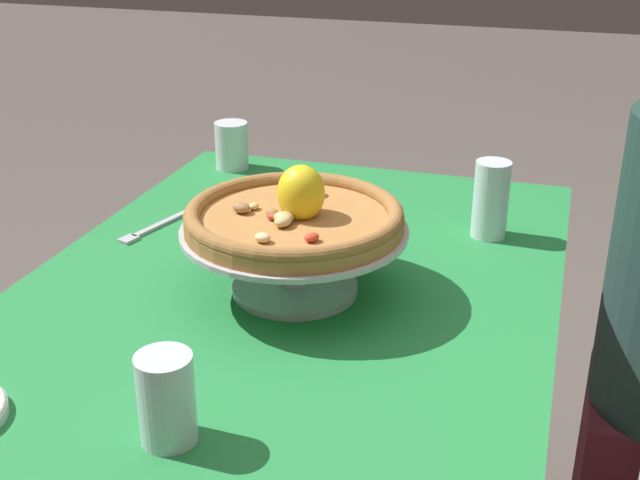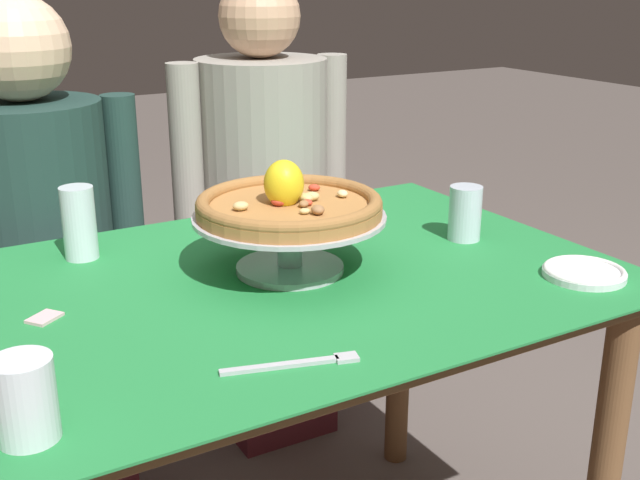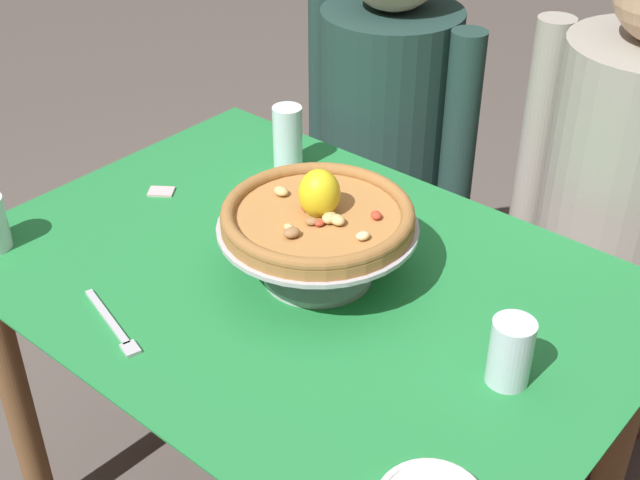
% 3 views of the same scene
% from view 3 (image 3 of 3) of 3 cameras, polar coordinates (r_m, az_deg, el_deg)
% --- Properties ---
extents(dining_table, '(1.16, 0.82, 0.74)m').
position_cam_3_polar(dining_table, '(1.56, -1.15, -5.89)').
color(dining_table, brown).
rests_on(dining_table, ground).
extents(pizza_stand, '(0.34, 0.34, 0.11)m').
position_cam_3_polar(pizza_stand, '(1.45, -0.15, -0.17)').
color(pizza_stand, '#B7B7C1').
rests_on(pizza_stand, dining_table).
extents(pizza, '(0.33, 0.33, 0.10)m').
position_cam_3_polar(pizza, '(1.42, -0.15, 1.75)').
color(pizza, '#AD753D').
rests_on(pizza, pizza_stand).
extents(water_glass_side_right, '(0.06, 0.06, 0.11)m').
position_cam_3_polar(water_glass_side_right, '(1.29, 12.66, -7.49)').
color(water_glass_side_right, silver).
rests_on(water_glass_side_right, dining_table).
extents(water_glass_back_left, '(0.06, 0.06, 0.14)m').
position_cam_3_polar(water_glass_back_left, '(1.79, -2.17, 6.59)').
color(water_glass_back_left, silver).
rests_on(water_glass_back_left, dining_table).
extents(dinner_fork, '(0.19, 0.07, 0.01)m').
position_cam_3_polar(dinner_fork, '(1.42, -13.64, -5.57)').
color(dinner_fork, '#B7B7C1').
rests_on(dinner_fork, dining_table).
extents(sugar_packet, '(0.06, 0.06, 0.00)m').
position_cam_3_polar(sugar_packet, '(1.76, -10.57, 3.20)').
color(sugar_packet, beige).
rests_on(sugar_packet, dining_table).
extents(diner_left, '(0.49, 0.34, 1.21)m').
position_cam_3_polar(diner_left, '(2.15, 4.40, 5.11)').
color(diner_left, maroon).
rests_on(diner_left, ground).
extents(diner_right, '(0.50, 0.34, 1.24)m').
position_cam_3_polar(diner_right, '(1.94, 19.05, 0.24)').
color(diner_right, maroon).
rests_on(diner_right, ground).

